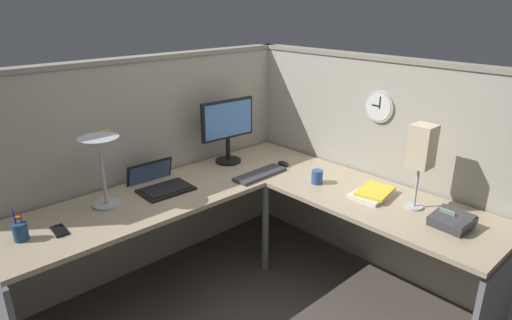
{
  "coord_description": "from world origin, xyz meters",
  "views": [
    {
      "loc": [
        -1.84,
        -1.87,
        1.94
      ],
      "look_at": [
        0.01,
        0.1,
        0.94
      ],
      "focal_mm": 30.59,
      "sensor_mm": 36.0,
      "label": 1
    }
  ],
  "objects_px": {
    "cell_phone": "(60,231)",
    "coffee_mug": "(317,177)",
    "computer_mouse": "(283,164)",
    "desk_lamp_dome": "(100,150)",
    "laptop": "(159,183)",
    "monitor": "(228,126)",
    "office_phone": "(453,221)",
    "wall_clock": "(380,107)",
    "book_stack": "(373,193)",
    "desk_lamp_paper": "(422,149)",
    "pen_cup": "(20,231)",
    "keyboard": "(260,174)"
  },
  "relations": [
    {
      "from": "book_stack",
      "to": "wall_clock",
      "type": "height_order",
      "value": "wall_clock"
    },
    {
      "from": "computer_mouse",
      "to": "pen_cup",
      "type": "height_order",
      "value": "pen_cup"
    },
    {
      "from": "book_stack",
      "to": "office_phone",
      "type": "bearing_deg",
      "value": -94.02
    },
    {
      "from": "keyboard",
      "to": "cell_phone",
      "type": "height_order",
      "value": "keyboard"
    },
    {
      "from": "laptop",
      "to": "desk_lamp_dome",
      "type": "height_order",
      "value": "desk_lamp_dome"
    },
    {
      "from": "book_stack",
      "to": "coffee_mug",
      "type": "relative_size",
      "value": 3.18
    },
    {
      "from": "desk_lamp_dome",
      "to": "book_stack",
      "type": "xyz_separation_m",
      "value": [
        1.34,
        -1.06,
        -0.34
      ]
    },
    {
      "from": "laptop",
      "to": "desk_lamp_dome",
      "type": "bearing_deg",
      "value": -175.17
    },
    {
      "from": "laptop",
      "to": "book_stack",
      "type": "height_order",
      "value": "laptop"
    },
    {
      "from": "computer_mouse",
      "to": "office_phone",
      "type": "distance_m",
      "value": 1.32
    },
    {
      "from": "monitor",
      "to": "coffee_mug",
      "type": "height_order",
      "value": "monitor"
    },
    {
      "from": "pen_cup",
      "to": "coffee_mug",
      "type": "distance_m",
      "value": 1.85
    },
    {
      "from": "monitor",
      "to": "coffee_mug",
      "type": "relative_size",
      "value": 5.21
    },
    {
      "from": "computer_mouse",
      "to": "cell_phone",
      "type": "xyz_separation_m",
      "value": [
        -1.65,
        0.14,
        -0.01
      ]
    },
    {
      "from": "laptop",
      "to": "desk_lamp_dome",
      "type": "distance_m",
      "value": 0.52
    },
    {
      "from": "laptop",
      "to": "keyboard",
      "type": "height_order",
      "value": "laptop"
    },
    {
      "from": "office_phone",
      "to": "book_stack",
      "type": "bearing_deg",
      "value": 85.98
    },
    {
      "from": "coffee_mug",
      "to": "wall_clock",
      "type": "xyz_separation_m",
      "value": [
        0.42,
        -0.18,
        0.46
      ]
    },
    {
      "from": "office_phone",
      "to": "laptop",
      "type": "bearing_deg",
      "value": 119.04
    },
    {
      "from": "wall_clock",
      "to": "monitor",
      "type": "bearing_deg",
      "value": 122.91
    },
    {
      "from": "book_stack",
      "to": "desk_lamp_dome",
      "type": "bearing_deg",
      "value": 141.6
    },
    {
      "from": "keyboard",
      "to": "desk_lamp_dome",
      "type": "height_order",
      "value": "desk_lamp_dome"
    },
    {
      "from": "keyboard",
      "to": "desk_lamp_dome",
      "type": "relative_size",
      "value": 0.97
    },
    {
      "from": "laptop",
      "to": "coffee_mug",
      "type": "relative_size",
      "value": 4.09
    },
    {
      "from": "cell_phone",
      "to": "coffee_mug",
      "type": "relative_size",
      "value": 1.5
    },
    {
      "from": "computer_mouse",
      "to": "office_phone",
      "type": "height_order",
      "value": "office_phone"
    },
    {
      "from": "monitor",
      "to": "keyboard",
      "type": "xyz_separation_m",
      "value": [
        -0.01,
        -0.38,
        -0.28
      ]
    },
    {
      "from": "keyboard",
      "to": "pen_cup",
      "type": "xyz_separation_m",
      "value": [
        -1.56,
        0.21,
        0.04
      ]
    },
    {
      "from": "desk_lamp_paper",
      "to": "desk_lamp_dome",
      "type": "bearing_deg",
      "value": 136.06
    },
    {
      "from": "cell_phone",
      "to": "monitor",
      "type": "bearing_deg",
      "value": 12.31
    },
    {
      "from": "computer_mouse",
      "to": "desk_lamp_dome",
      "type": "distance_m",
      "value": 1.38
    },
    {
      "from": "keyboard",
      "to": "cell_phone",
      "type": "distance_m",
      "value": 1.39
    },
    {
      "from": "keyboard",
      "to": "pen_cup",
      "type": "height_order",
      "value": "pen_cup"
    },
    {
      "from": "book_stack",
      "to": "desk_lamp_paper",
      "type": "bearing_deg",
      "value": -81.71
    },
    {
      "from": "laptop",
      "to": "book_stack",
      "type": "relative_size",
      "value": 1.28
    },
    {
      "from": "computer_mouse",
      "to": "wall_clock",
      "type": "distance_m",
      "value": 0.84
    },
    {
      "from": "cell_phone",
      "to": "computer_mouse",
      "type": "bearing_deg",
      "value": -1.2
    },
    {
      "from": "computer_mouse",
      "to": "keyboard",
      "type": "bearing_deg",
      "value": -174.65
    },
    {
      "from": "monitor",
      "to": "laptop",
      "type": "bearing_deg",
      "value": -176.02
    },
    {
      "from": "monitor",
      "to": "cell_phone",
      "type": "relative_size",
      "value": 3.47
    },
    {
      "from": "keyboard",
      "to": "desk_lamp_dome",
      "type": "xyz_separation_m",
      "value": [
        -1.04,
        0.3,
        0.35
      ]
    },
    {
      "from": "pen_cup",
      "to": "desk_lamp_paper",
      "type": "relative_size",
      "value": 0.34
    },
    {
      "from": "laptop",
      "to": "book_stack",
      "type": "bearing_deg",
      "value": -49.2
    },
    {
      "from": "laptop",
      "to": "book_stack",
      "type": "distance_m",
      "value": 1.44
    },
    {
      "from": "laptop",
      "to": "cell_phone",
      "type": "height_order",
      "value": "laptop"
    },
    {
      "from": "monitor",
      "to": "office_phone",
      "type": "relative_size",
      "value": 2.3
    },
    {
      "from": "pen_cup",
      "to": "wall_clock",
      "type": "distance_m",
      "value": 2.35
    },
    {
      "from": "laptop",
      "to": "keyboard",
      "type": "bearing_deg",
      "value": -27.28
    },
    {
      "from": "computer_mouse",
      "to": "office_phone",
      "type": "xyz_separation_m",
      "value": [
        -0.01,
        -1.32,
        0.02
      ]
    },
    {
      "from": "cell_phone",
      "to": "coffee_mug",
      "type": "xyz_separation_m",
      "value": [
        1.57,
        -0.54,
        0.04
      ]
    }
  ]
}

